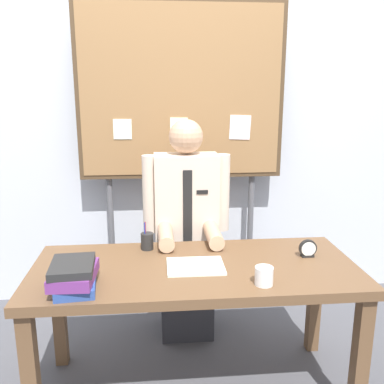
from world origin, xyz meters
TOP-DOWN VIEW (x-y plane):
  - back_wall at (0.00, 1.19)m, footprint 6.40×0.08m
  - desk at (0.00, 0.00)m, footprint 1.68×0.72m
  - person at (0.00, 0.57)m, footprint 0.55×0.56m
  - bulletin_board at (0.00, 0.98)m, footprint 1.44×0.09m
  - book_stack at (-0.57, -0.21)m, footprint 0.21×0.28m
  - open_notebook at (-0.00, -0.02)m, footprint 0.29×0.23m
  - desk_clock at (0.62, 0.06)m, footprint 0.10×0.04m
  - coffee_mug at (0.30, -0.24)m, footprint 0.09×0.09m
  - pen_holder at (-0.25, 0.26)m, footprint 0.07×0.07m

SIDE VIEW (x-z plane):
  - desk at x=0.00m, z-range 0.28..1.01m
  - person at x=0.00m, z-range -0.05..1.39m
  - open_notebook at x=0.00m, z-range 0.73..0.75m
  - desk_clock at x=0.62m, z-range 0.73..0.82m
  - coffee_mug at x=0.30m, z-range 0.73..0.82m
  - pen_holder at x=-0.25m, z-range 0.70..0.86m
  - book_stack at x=-0.57m, z-range 0.73..0.87m
  - back_wall at x=0.00m, z-range 0.00..2.70m
  - bulletin_board at x=0.00m, z-range 0.47..2.68m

